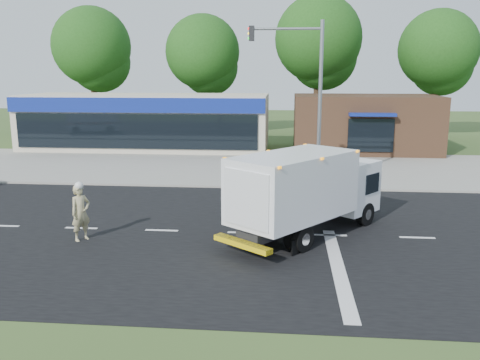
% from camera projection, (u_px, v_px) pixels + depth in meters
% --- Properties ---
extents(ground, '(120.00, 120.00, 0.00)m').
position_uv_depth(ground, '(244.00, 233.00, 18.06)').
color(ground, '#385123').
rests_on(ground, ground).
extents(road_asphalt, '(60.00, 14.00, 0.02)m').
position_uv_depth(road_asphalt, '(244.00, 233.00, 18.06)').
color(road_asphalt, black).
rests_on(road_asphalt, ground).
extents(sidewalk, '(60.00, 2.40, 0.12)m').
position_uv_depth(sidewalk, '(258.00, 183.00, 26.04)').
color(sidewalk, gray).
rests_on(sidewalk, ground).
extents(parking_apron, '(60.00, 9.00, 0.02)m').
position_uv_depth(parking_apron, '(263.00, 164.00, 31.70)').
color(parking_apron, gray).
rests_on(parking_apron, ground).
extents(lane_markings, '(55.20, 7.00, 0.01)m').
position_uv_depth(lane_markings, '(282.00, 246.00, 16.62)').
color(lane_markings, silver).
rests_on(lane_markings, road_asphalt).
extents(ems_box_truck, '(5.84, 6.58, 3.00)m').
position_uv_depth(ems_box_truck, '(306.00, 188.00, 17.42)').
color(ems_box_truck, black).
rests_on(ems_box_truck, ground).
extents(emergency_worker, '(0.79, 0.84, 2.04)m').
position_uv_depth(emergency_worker, '(81.00, 212.00, 17.10)').
color(emergency_worker, tan).
rests_on(emergency_worker, ground).
extents(retail_strip_mall, '(18.00, 6.20, 4.00)m').
position_uv_depth(retail_strip_mall, '(146.00, 121.00, 37.85)').
color(retail_strip_mall, beige).
rests_on(retail_strip_mall, ground).
extents(brown_storefront, '(10.00, 6.70, 4.00)m').
position_uv_depth(brown_storefront, '(364.00, 123.00, 36.48)').
color(brown_storefront, '#382316').
rests_on(brown_storefront, ground).
extents(traffic_signal_pole, '(3.51, 0.25, 8.00)m').
position_uv_depth(traffic_signal_pole, '(307.00, 87.00, 24.23)').
color(traffic_signal_pole, gray).
rests_on(traffic_signal_pole, ground).
extents(background_trees, '(36.77, 7.39, 12.10)m').
position_uv_depth(background_trees, '(262.00, 51.00, 44.03)').
color(background_trees, '#332114').
rests_on(background_trees, ground).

